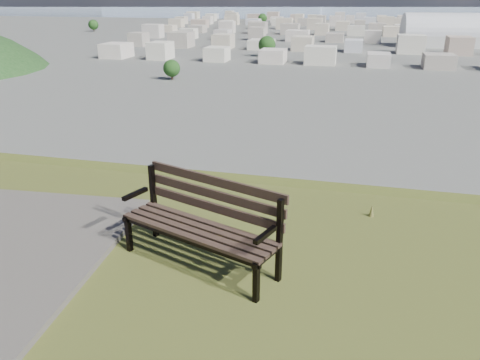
# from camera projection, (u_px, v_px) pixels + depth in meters

# --- Properties ---
(park_bench) EXTENTS (2.02, 1.24, 1.01)m
(park_bench) POSITION_uv_depth(u_px,v_px,m) (204.00, 218.00, 5.37)
(park_bench) COLOR #412F25
(park_bench) RESTS_ON hilltop_mesa
(grass_tufts) EXTENTS (12.49, 7.38, 0.28)m
(grass_tufts) POSITION_uv_depth(u_px,v_px,m) (108.00, 348.00, 4.05)
(grass_tufts) COLOR brown
(grass_tufts) RESTS_ON hilltop_mesa
(arena) EXTENTS (57.34, 27.87, 23.49)m
(arena) POSITION_uv_depth(u_px,v_px,m) (454.00, 36.00, 260.66)
(arena) COLOR beige
(arena) RESTS_ON ground
(city_blocks) EXTENTS (395.00, 361.00, 7.00)m
(city_blocks) POSITION_uv_depth(u_px,v_px,m) (358.00, 26.00, 367.82)
(city_blocks) COLOR beige
(city_blocks) RESTS_ON ground
(city_trees) EXTENTS (406.52, 387.20, 9.98)m
(city_trees) POSITION_uv_depth(u_px,v_px,m) (316.00, 31.00, 305.20)
(city_trees) COLOR #37271B
(city_trees) RESTS_ON ground
(bay_water) EXTENTS (2400.00, 700.00, 0.12)m
(bay_water) POSITION_uv_depth(u_px,v_px,m) (361.00, 10.00, 824.73)
(bay_water) COLOR #8194A4
(bay_water) RESTS_ON ground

